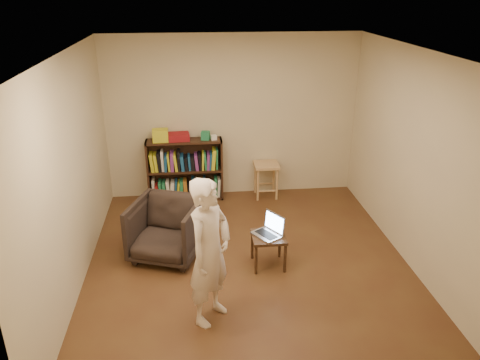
{
  "coord_description": "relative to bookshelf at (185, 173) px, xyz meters",
  "views": [
    {
      "loc": [
        -0.64,
        -4.96,
        3.28
      ],
      "look_at": [
        -0.08,
        0.35,
        1.02
      ],
      "focal_mm": 35.0,
      "sensor_mm": 36.0,
      "label": 1
    }
  ],
  "objects": [
    {
      "name": "floor",
      "position": [
        0.78,
        -2.09,
        -0.44
      ],
      "size": [
        4.5,
        4.5,
        0.0
      ],
      "primitive_type": "plane",
      "color": "#4A2817",
      "rests_on": "ground"
    },
    {
      "name": "ceiling",
      "position": [
        0.78,
        -2.09,
        2.16
      ],
      "size": [
        4.5,
        4.5,
        0.0
      ],
      "primitive_type": "plane",
      "color": "silver",
      "rests_on": "wall_back"
    },
    {
      "name": "wall_back",
      "position": [
        0.78,
        0.16,
        0.86
      ],
      "size": [
        4.0,
        0.0,
        4.0
      ],
      "primitive_type": "plane",
      "rotation": [
        1.57,
        0.0,
        0.0
      ],
      "color": "#BEB08F",
      "rests_on": "floor"
    },
    {
      "name": "wall_left",
      "position": [
        -1.22,
        -2.09,
        0.86
      ],
      "size": [
        0.0,
        4.5,
        4.5
      ],
      "primitive_type": "plane",
      "rotation": [
        1.57,
        0.0,
        1.57
      ],
      "color": "#BEB08F",
      "rests_on": "floor"
    },
    {
      "name": "wall_right",
      "position": [
        2.78,
        -2.09,
        0.86
      ],
      "size": [
        0.0,
        4.5,
        4.5
      ],
      "primitive_type": "plane",
      "rotation": [
        1.57,
        0.0,
        -1.57
      ],
      "color": "#BEB08F",
      "rests_on": "floor"
    },
    {
      "name": "bookshelf",
      "position": [
        0.0,
        0.0,
        0.0
      ],
      "size": [
        1.2,
        0.3,
        1.0
      ],
      "color": "black",
      "rests_on": "floor"
    },
    {
      "name": "box_yellow",
      "position": [
        -0.36,
        -0.04,
        0.66
      ],
      "size": [
        0.25,
        0.18,
        0.2
      ],
      "primitive_type": "cube",
      "rotation": [
        0.0,
        0.0,
        0.04
      ],
      "color": "gold",
      "rests_on": "bookshelf"
    },
    {
      "name": "red_cloth",
      "position": [
        -0.08,
        0.01,
        0.62
      ],
      "size": [
        0.35,
        0.27,
        0.11
      ],
      "primitive_type": "cube",
      "rotation": [
        0.0,
        0.0,
        0.09
      ],
      "color": "maroon",
      "rests_on": "bookshelf"
    },
    {
      "name": "box_green",
      "position": [
        0.34,
        -0.01,
        0.62
      ],
      "size": [
        0.15,
        0.15,
        0.13
      ],
      "primitive_type": "cube",
      "rotation": [
        0.0,
        0.0,
        -0.19
      ],
      "color": "#22804E",
      "rests_on": "bookshelf"
    },
    {
      "name": "box_white",
      "position": [
        0.47,
        -0.03,
        0.6
      ],
      "size": [
        0.1,
        0.1,
        0.07
      ],
      "primitive_type": "cube",
      "rotation": [
        0.0,
        0.0,
        0.18
      ],
      "color": "white",
      "rests_on": "bookshelf"
    },
    {
      "name": "stool",
      "position": [
        1.31,
        -0.06,
        0.02
      ],
      "size": [
        0.39,
        0.39,
        0.57
      ],
      "color": "tan",
      "rests_on": "floor"
    },
    {
      "name": "armchair",
      "position": [
        -0.24,
        -1.76,
        -0.06
      ],
      "size": [
        1.05,
        1.07,
        0.77
      ],
      "primitive_type": "imported",
      "rotation": [
        0.0,
        0.0,
        -0.34
      ],
      "color": "#2A221C",
      "rests_on": "floor"
    },
    {
      "name": "side_table",
      "position": [
        1.02,
        -2.11,
        -0.09
      ],
      "size": [
        0.41,
        0.41,
        0.42
      ],
      "color": "black",
      "rests_on": "floor"
    },
    {
      "name": "laptop",
      "position": [
        1.04,
        -2.08,
        0.04
      ],
      "size": [
        0.41,
        0.43,
        0.26
      ],
      "rotation": [
        0.0,
        0.0,
        -1.0
      ],
      "color": "#BABABF",
      "rests_on": "side_table"
    },
    {
      "name": "person",
      "position": [
        0.27,
        -3.03,
        0.35
      ],
      "size": [
        0.65,
        0.69,
        1.59
      ],
      "primitive_type": "imported",
      "rotation": [
        0.0,
        0.0,
        0.92
      ],
      "color": "beige",
      "rests_on": "floor"
    }
  ]
}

